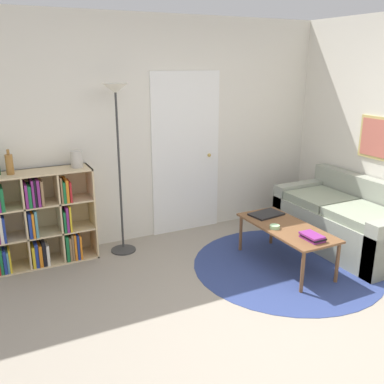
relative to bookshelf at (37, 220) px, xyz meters
name	(u,v)px	position (x,y,z in m)	size (l,w,h in m)	color
ground_plane	(278,334)	(1.50, -2.17, -0.49)	(14.00, 14.00, 0.00)	gray
wall_back	(161,132)	(1.52, 0.21, 0.80)	(7.28, 0.11, 2.60)	silver
wall_right	(372,132)	(3.67, -0.99, 0.81)	(0.08, 5.36, 2.60)	silver
rug	(286,265)	(2.33, -1.24, -0.48)	(1.98, 1.98, 0.01)	navy
bookshelf	(37,220)	(0.00, 0.00, 0.00)	(1.07, 0.34, 1.01)	beige
floor_lamp	(117,120)	(0.89, -0.10, 1.01)	(0.28, 0.28, 1.87)	#333333
couch	(347,222)	(3.27, -1.13, -0.19)	(0.82, 1.61, 0.79)	gray
coffee_table	(286,230)	(2.31, -1.22, -0.09)	(0.51, 1.13, 0.44)	brown
laptop	(266,214)	(2.32, -0.84, -0.03)	(0.39, 0.28, 0.02)	black
bowl	(275,227)	(2.16, -1.21, -0.03)	(0.10, 0.10, 0.04)	#9ED193
book_stack_on_table	(312,237)	(2.31, -1.60, -0.01)	(0.16, 0.23, 0.06)	#7F287A
bottle_right	(9,164)	(-0.20, 0.00, 0.63)	(0.07, 0.07, 0.25)	olive
vase_on_shelf	(77,159)	(0.46, 0.00, 0.61)	(0.13, 0.13, 0.17)	#B7B2A8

